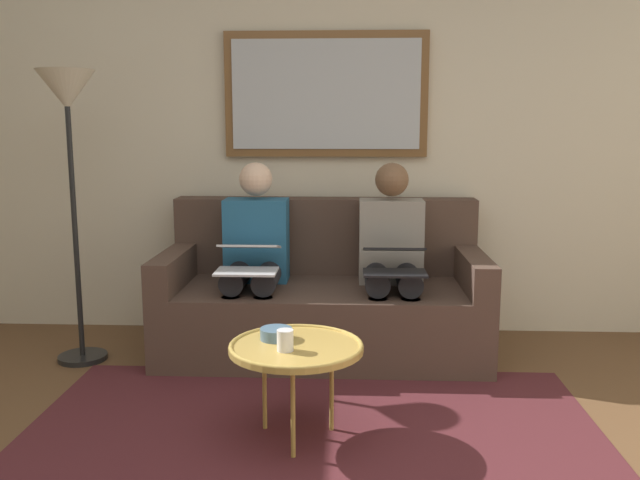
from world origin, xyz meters
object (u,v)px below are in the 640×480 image
framed_mirror (326,95)px  laptop_black (394,260)px  coffee_table (296,348)px  person_left (392,254)px  person_right (255,253)px  standing_lamp (68,123)px  couch (323,299)px  cup (285,340)px  laptop_silver (248,257)px  bowl (276,334)px

framed_mirror → laptop_black: (-0.41, 0.71, -0.92)m
coffee_table → laptop_black: bearing=-117.7°
person_left → person_right: same height
standing_lamp → coffee_table: bearing=144.6°
couch → laptop_black: bearing=142.0°
couch → cup: couch is taller
cup → laptop_black: size_ratio=0.26×
person_left → laptop_black: person_left is taller
coffee_table → cup: (0.04, 0.07, 0.06)m
standing_lamp → framed_mirror: bearing=-154.9°
laptop_black → laptop_silver: 0.81m
framed_mirror → bowl: framed_mirror is taller
person_right → laptop_silver: person_right is taller
bowl → laptop_black: (-0.57, -0.82, 0.17)m
laptop_black → person_left: bearing=-90.0°
cup → standing_lamp: bearing=-38.3°
framed_mirror → laptop_silver: bearing=59.9°
bowl → person_right: size_ratio=0.12×
couch → framed_mirror: (0.00, -0.39, 1.24)m
cup → standing_lamp: 1.88m
coffee_table → bowl: 0.13m
bowl → laptop_black: bearing=-124.6°
couch → cup: size_ratio=21.17×
person_left → laptop_black: (-0.00, 0.25, 0.02)m
couch → standing_lamp: 1.78m
bowl → person_right: bearing=-77.0°
coffee_table → laptop_black: laptop_black is taller
framed_mirror → laptop_silver: size_ratio=3.61×
cup → person_left: person_left is taller
person_left → cup: bearing=67.3°
coffee_table → person_right: size_ratio=0.51×
cup → bowl: bearing=-70.0°
couch → person_left: 0.51m
framed_mirror → laptop_silver: (0.41, 0.70, -0.92)m
laptop_silver → coffee_table: bearing=110.7°
cup → bowl: 0.16m
standing_lamp → couch: bearing=-169.2°
coffee_table → person_left: person_left is taller
laptop_black → bowl: bearing=55.4°
bowl → person_right: person_right is taller
bowl → person_left: bearing=-117.9°
coffee_table → standing_lamp: standing_lamp is taller
laptop_silver → standing_lamp: bearing=-2.6°
cup → laptop_silver: size_ratio=0.25×
cup → person_left: 1.33m
person_left → person_right: (0.81, 0.00, 0.00)m
couch → framed_mirror: bearing=-90.0°
cup → laptop_silver: (0.30, -0.98, 0.16)m
couch → person_right: bearing=9.5°
cup → standing_lamp: (1.30, -1.02, 0.90)m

